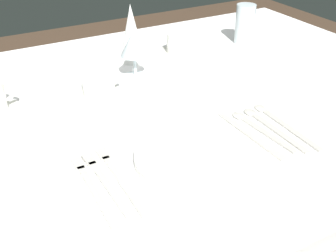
# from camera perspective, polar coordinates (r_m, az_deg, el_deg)

# --- Properties ---
(dining_table) EXTENTS (1.80, 1.11, 0.74)m
(dining_table) POSITION_cam_1_polar(r_m,az_deg,el_deg) (1.11, -5.50, -1.49)
(dining_table) COLOR white
(dining_table) RESTS_ON ground
(dinner_plate) EXTENTS (0.25, 0.25, 0.02)m
(dinner_plate) POSITION_cam_1_polar(r_m,az_deg,el_deg) (0.87, 3.82, -4.15)
(dinner_plate) COLOR white
(dinner_plate) RESTS_ON dining_table
(fork_outer) EXTENTS (0.02, 0.23, 0.00)m
(fork_outer) POSITION_cam_1_polar(r_m,az_deg,el_deg) (0.84, -6.61, -6.63)
(fork_outer) COLOR beige
(fork_outer) RESTS_ON dining_table
(fork_inner) EXTENTS (0.02, 0.21, 0.00)m
(fork_inner) POSITION_cam_1_polar(r_m,az_deg,el_deg) (0.83, -8.49, -7.09)
(fork_inner) COLOR beige
(fork_inner) RESTS_ON dining_table
(fork_salad) EXTENTS (0.02, 0.23, 0.00)m
(fork_salad) POSITION_cam_1_polar(r_m,az_deg,el_deg) (0.82, -10.04, -7.98)
(fork_salad) COLOR beige
(fork_salad) RESTS_ON dining_table
(dinner_knife) EXTENTS (0.02, 0.22, 0.00)m
(dinner_knife) POSITION_cam_1_polar(r_m,az_deg,el_deg) (0.97, 10.95, -1.28)
(dinner_knife) COLOR beige
(dinner_knife) RESTS_ON dining_table
(spoon_soup) EXTENTS (0.03, 0.20, 0.01)m
(spoon_soup) POSITION_cam_1_polar(r_m,az_deg,el_deg) (1.01, 11.39, -0.01)
(spoon_soup) COLOR beige
(spoon_soup) RESTS_ON dining_table
(spoon_dessert) EXTENTS (0.03, 0.22, 0.01)m
(spoon_dessert) POSITION_cam_1_polar(r_m,az_deg,el_deg) (1.02, 12.90, 0.26)
(spoon_dessert) COLOR beige
(spoon_dessert) RESTS_ON dining_table
(spoon_tea) EXTENTS (0.03, 0.23, 0.01)m
(spoon_tea) POSITION_cam_1_polar(r_m,az_deg,el_deg) (1.04, 14.37, 0.68)
(spoon_tea) COLOR beige
(spoon_tea) RESTS_ON dining_table
(saucer_left) EXTENTS (0.14, 0.14, 0.01)m
(saucer_left) POSITION_cam_1_polar(r_m,az_deg,el_deg) (1.39, 1.60, 9.54)
(saucer_left) COLOR white
(saucer_left) RESTS_ON dining_table
(coffee_cup_left) EXTENTS (0.11, 0.08, 0.06)m
(coffee_cup_left) POSITION_cam_1_polar(r_m,az_deg,el_deg) (1.38, 1.68, 10.95)
(coffee_cup_left) COLOR white
(coffee_cup_left) RESTS_ON saucer_left
(saucer_far) EXTENTS (0.12, 0.12, 0.01)m
(saucer_far) POSITION_cam_1_polar(r_m,az_deg,el_deg) (1.14, -9.05, 4.15)
(saucer_far) COLOR white
(saucer_far) RESTS_ON dining_table
(coffee_cup_far) EXTENTS (0.11, 0.08, 0.06)m
(coffee_cup_far) POSITION_cam_1_polar(r_m,az_deg,el_deg) (1.12, -9.13, 5.88)
(coffee_cup_far) COLOR white
(coffee_cup_far) RESTS_ON saucer_far
(wine_glass_centre) EXTENTS (0.08, 0.08, 0.14)m
(wine_glass_centre) POSITION_cam_1_polar(r_m,az_deg,el_deg) (1.20, -4.51, 10.64)
(wine_glass_centre) COLOR silver
(wine_glass_centre) RESTS_ON dining_table
(drink_tumbler) EXTENTS (0.06, 0.06, 0.13)m
(drink_tumbler) POSITION_cam_1_polar(r_m,az_deg,el_deg) (1.50, 10.14, 13.12)
(drink_tumbler) COLOR silver
(drink_tumbler) RESTS_ON dining_table
(napkin_folded) EXTENTS (0.08, 0.08, 0.17)m
(napkin_folded) POSITION_cam_1_polar(r_m,az_deg,el_deg) (1.32, -4.86, 12.12)
(napkin_folded) COLOR white
(napkin_folded) RESTS_ON dining_table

